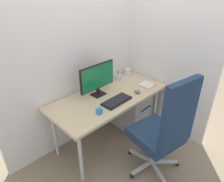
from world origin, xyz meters
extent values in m
plane|color=gray|center=(0.00, 0.00, 0.00)|extent=(8.00, 8.00, 0.00)
cube|color=white|center=(0.00, 0.39, 1.40)|extent=(2.54, 0.04, 2.80)
cube|color=white|center=(0.82, -0.14, 1.40)|extent=(0.04, 1.69, 2.80)
cube|color=#D1B78C|center=(0.00, 0.00, 0.70)|extent=(1.57, 0.72, 0.03)
cylinder|color=silver|center=(-0.69, -0.26, 0.34)|extent=(0.04, 0.04, 0.68)
cylinder|color=silver|center=(0.69, -0.26, 0.34)|extent=(0.04, 0.04, 0.68)
cylinder|color=silver|center=(-0.69, 0.26, 0.34)|extent=(0.04, 0.04, 0.68)
cylinder|color=silver|center=(0.69, 0.26, 0.34)|extent=(0.04, 0.04, 0.68)
sphere|color=black|center=(-0.28, -0.65, 0.03)|extent=(0.05, 0.05, 0.05)
cube|color=silver|center=(-0.13, -0.68, 0.07)|extent=(0.31, 0.09, 0.03)
cube|color=silver|center=(-0.04, -0.84, 0.07)|extent=(0.18, 0.29, 0.03)
sphere|color=black|center=(0.25, -0.93, 0.03)|extent=(0.05, 0.05, 0.05)
cube|color=silver|center=(0.14, -0.82, 0.07)|extent=(0.25, 0.25, 0.03)
sphere|color=black|center=(0.31, -0.57, 0.03)|extent=(0.05, 0.05, 0.05)
cube|color=silver|center=(0.17, -0.64, 0.07)|extent=(0.30, 0.17, 0.03)
sphere|color=black|center=(-0.02, -0.40, 0.03)|extent=(0.05, 0.05, 0.05)
cube|color=silver|center=(0.01, -0.55, 0.07)|extent=(0.08, 0.31, 0.03)
cylinder|color=silver|center=(0.03, -0.71, 0.25)|extent=(0.04, 0.04, 0.35)
cube|color=navy|center=(0.03, -0.71, 0.48)|extent=(0.56, 0.57, 0.11)
cube|color=navy|center=(-0.01, -0.95, 0.90)|extent=(0.44, 0.14, 0.72)
cube|color=#9EA0A5|center=(0.49, 0.02, 0.28)|extent=(0.46, 0.49, 0.56)
cube|color=#262628|center=(0.49, -0.23, 0.39)|extent=(0.23, 0.01, 0.02)
cube|color=black|center=(-0.09, 0.11, 0.72)|extent=(0.17, 0.13, 0.01)
cube|color=black|center=(-0.09, 0.12, 0.77)|extent=(0.04, 0.02, 0.09)
cube|color=black|center=(-0.09, 0.13, 0.96)|extent=(0.51, 0.02, 0.32)
cube|color=#14723F|center=(-0.09, 0.11, 0.96)|extent=(0.49, 0.01, 0.29)
cube|color=black|center=(-0.05, -0.17, 0.73)|extent=(0.39, 0.18, 0.02)
cube|color=black|center=(-0.05, -0.17, 0.74)|extent=(0.36, 0.15, 0.00)
ellipsoid|color=slate|center=(0.29, -0.21, 0.74)|extent=(0.08, 0.10, 0.04)
cylinder|color=silver|center=(0.40, 0.25, 0.76)|extent=(0.10, 0.10, 0.08)
cylinder|color=#B2B5BA|center=(0.40, 0.25, 0.81)|extent=(0.03, 0.01, 0.10)
cylinder|color=#B2B5BA|center=(0.41, 0.25, 0.81)|extent=(0.03, 0.01, 0.10)
torus|color=black|center=(0.40, 0.25, 0.77)|extent=(0.04, 0.03, 0.01)
cylinder|color=red|center=(0.39, 0.24, 0.80)|extent=(0.01, 0.01, 0.12)
cylinder|color=#337FD8|center=(0.40, 0.23, 0.80)|extent=(0.02, 0.02, 0.13)
cube|color=silver|center=(0.55, -0.17, 0.73)|extent=(0.19, 0.19, 0.03)
cylinder|color=white|center=(0.62, 0.24, 0.77)|extent=(0.08, 0.08, 0.11)
torus|color=white|center=(0.67, 0.24, 0.78)|extent=(0.05, 0.01, 0.05)
cube|color=#337FD8|center=(-0.36, -0.21, 0.75)|extent=(0.05, 0.05, 0.07)
camera|label=1|loc=(-1.57, -1.63, 2.03)|focal=33.22mm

